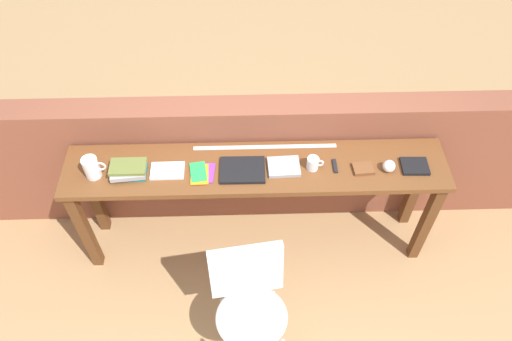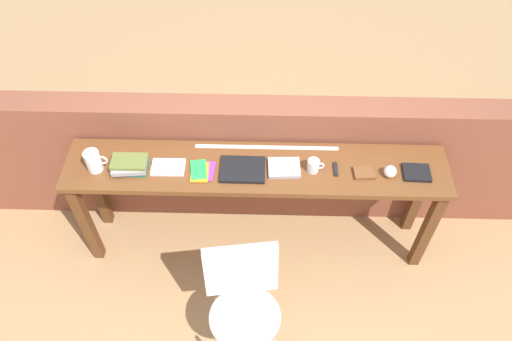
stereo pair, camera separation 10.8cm
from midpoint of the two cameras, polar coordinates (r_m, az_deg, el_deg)
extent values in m
plane|color=tan|center=(3.78, 0.74, -11.76)|extent=(40.00, 40.00, 0.00)
cube|color=brown|center=(3.69, 0.99, 1.16)|extent=(6.00, 0.20, 1.11)
cube|color=brown|center=(3.24, 0.98, 0.20)|extent=(2.50, 0.44, 0.04)
cube|color=#5B341A|center=(3.69, -18.05, -5.77)|extent=(0.07, 0.07, 0.84)
cube|color=#5B341A|center=(3.69, 19.76, -6.48)|extent=(0.07, 0.07, 0.84)
cube|color=#5B341A|center=(3.87, -17.00, -1.87)|extent=(0.07, 0.07, 0.84)
cube|color=#5B341A|center=(3.87, 18.84, -2.55)|extent=(0.07, 0.07, 0.84)
ellipsoid|color=white|center=(3.15, -0.26, -16.40)|extent=(0.49, 0.48, 0.08)
cube|color=white|center=(3.02, -0.68, -11.27)|extent=(0.45, 0.16, 0.40)
cylinder|color=#B2B2B7|center=(3.43, -3.39, -15.90)|extent=(0.02, 0.02, 0.41)
cylinder|color=#B2B2B7|center=(3.44, 2.29, -15.35)|extent=(0.02, 0.02, 0.41)
cylinder|color=white|center=(3.30, -17.21, 1.02)|extent=(0.10, 0.10, 0.15)
cone|color=white|center=(3.22, -17.68, 1.64)|extent=(0.04, 0.03, 0.04)
torus|color=white|center=(3.28, -16.29, 1.12)|extent=(0.07, 0.01, 0.07)
cube|color=#19757A|center=(3.29, -13.11, 0.34)|extent=(0.20, 0.15, 0.02)
cube|color=#9E9EA3|center=(3.27, -13.37, 0.62)|extent=(0.23, 0.18, 0.03)
cube|color=olive|center=(3.25, -13.39, 0.98)|extent=(0.23, 0.14, 0.02)
cube|color=white|center=(3.25, -9.07, 0.36)|extent=(0.22, 0.14, 0.02)
cube|color=#3399D8|center=(3.21, -5.12, -0.06)|extent=(0.12, 0.16, 0.00)
cube|color=purple|center=(3.21, -4.93, -0.03)|extent=(0.14, 0.17, 0.00)
cube|color=orange|center=(3.20, -5.49, -0.19)|extent=(0.12, 0.17, 0.00)
cube|color=green|center=(3.21, -5.64, 0.10)|extent=(0.12, 0.18, 0.00)
cube|color=black|center=(3.19, -0.57, 0.10)|extent=(0.29, 0.22, 0.02)
cube|color=#9E9EA3|center=(3.21, 4.20, 0.29)|extent=(0.21, 0.17, 0.03)
cylinder|color=white|center=(3.20, 7.52, 0.54)|extent=(0.08, 0.08, 0.09)
torus|color=white|center=(3.20, 8.30, 0.52)|extent=(0.06, 0.01, 0.06)
cube|color=black|center=(3.25, 10.04, 0.13)|extent=(0.02, 0.11, 0.02)
cube|color=brown|center=(3.26, 13.17, -0.29)|extent=(0.14, 0.11, 0.02)
sphere|color=silver|center=(3.27, 16.00, -0.13)|extent=(0.08, 0.08, 0.08)
cube|color=black|center=(3.35, 18.76, -0.25)|extent=(0.18, 0.15, 0.02)
cube|color=silver|center=(3.34, 2.16, 2.65)|extent=(0.96, 0.03, 0.00)
camera|label=1|loc=(0.05, -89.03, 1.16)|focal=35.00mm
camera|label=2|loc=(0.05, 90.97, -1.16)|focal=35.00mm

